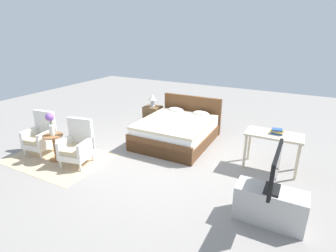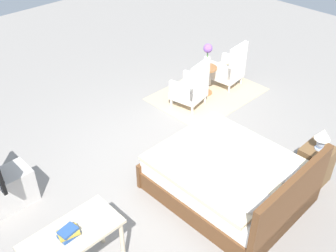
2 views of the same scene
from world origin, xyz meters
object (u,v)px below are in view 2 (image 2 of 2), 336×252
at_px(armchair_by_window_right, 191,88).
at_px(flower_vase, 208,53).
at_px(table_lamp, 323,136).
at_px(bed, 230,179).
at_px(nightstand, 314,165).
at_px(vanity_desk, 73,240).
at_px(side_table, 206,77).
at_px(armchair_by_window_left, 229,69).
at_px(book_stack, 68,233).

relative_size(armchair_by_window_right, flower_vase, 1.93).
distance_m(flower_vase, table_lamp, 2.84).
xyz_separation_m(bed, flower_vase, (-1.86, -2.08, 0.56)).
xyz_separation_m(armchair_by_window_right, nightstand, (0.21, 2.62, -0.09)).
bearing_deg(vanity_desk, side_table, -157.12).
bearing_deg(armchair_by_window_right, armchair_by_window_left, 179.96).
bearing_deg(bed, nightstand, 149.39).
bearing_deg(armchair_by_window_left, table_lamp, 63.28).
height_order(bed, armchair_by_window_left, bed).
distance_m(nightstand, vanity_desk, 3.49).
bearing_deg(nightstand, bed, -30.61).
bearing_deg(side_table, nightstand, 74.54).
bearing_deg(armchair_by_window_right, table_lamp, 85.31).
xyz_separation_m(nightstand, book_stack, (3.36, -1.00, 0.50)).
relative_size(nightstand, vanity_desk, 0.57).
distance_m(armchair_by_window_right, nightstand, 2.63).
bearing_deg(vanity_desk, nightstand, 163.01).
distance_m(bed, side_table, 2.79).
relative_size(armchair_by_window_right, vanity_desk, 0.88).
height_order(side_table, flower_vase, flower_vase).
xyz_separation_m(armchair_by_window_left, nightstand, (1.32, 2.61, -0.09)).
height_order(armchair_by_window_right, book_stack, armchair_by_window_right).
relative_size(table_lamp, book_stack, 1.38).
bearing_deg(armchair_by_window_left, bed, 39.08).
height_order(nightstand, book_stack, book_stack).
bearing_deg(table_lamp, armchair_by_window_right, -94.69).
bearing_deg(table_lamp, bed, -30.63).
xyz_separation_m(side_table, vanity_desk, (4.08, 1.72, 0.28)).
bearing_deg(side_table, book_stack, 22.85).
xyz_separation_m(flower_vase, table_lamp, (0.76, 2.74, -0.05)).
relative_size(armchair_by_window_left, flower_vase, 1.93).
height_order(bed, armchair_by_window_right, bed).
xyz_separation_m(bed, armchair_by_window_right, (-1.32, -1.96, 0.08)).
xyz_separation_m(bed, armchair_by_window_left, (-2.42, -1.96, 0.08)).
bearing_deg(side_table, table_lamp, 74.54).
distance_m(armchair_by_window_right, book_stack, 3.94).
xyz_separation_m(side_table, book_stack, (4.12, 1.73, 0.44)).
bearing_deg(armchair_by_window_right, nightstand, 85.31).
bearing_deg(vanity_desk, armchair_by_window_left, -160.96).
bearing_deg(book_stack, armchair_by_window_left, -160.95).
distance_m(armchair_by_window_left, armchair_by_window_right, 1.10).
relative_size(bed, flower_vase, 4.15).
height_order(bed, side_table, bed).
xyz_separation_m(armchair_by_window_right, side_table, (-0.54, -0.12, -0.03)).
xyz_separation_m(side_table, flower_vase, (0.00, 0.00, 0.50)).
xyz_separation_m(armchair_by_window_left, side_table, (0.56, -0.12, -0.03)).
bearing_deg(bed, table_lamp, 149.37).
distance_m(side_table, book_stack, 4.49).
relative_size(armchair_by_window_left, nightstand, 1.55).
bearing_deg(armchair_by_window_right, bed, 56.18).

